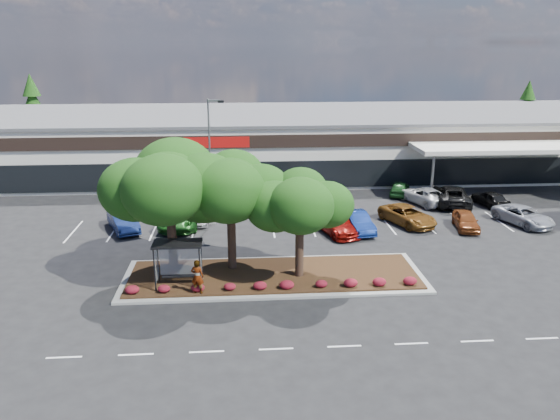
{
  "coord_description": "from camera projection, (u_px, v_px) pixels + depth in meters",
  "views": [
    {
      "loc": [
        -3.85,
        -26.19,
        13.6
      ],
      "look_at": [
        -1.23,
        9.41,
        2.6
      ],
      "focal_mm": 35.0,
      "sensor_mm": 36.0,
      "label": 1
    }
  ],
  "objects": [
    {
      "name": "person_waiting",
      "position": [
        197.0,
        277.0,
        30.04
      ],
      "size": [
        0.81,
        0.63,
        1.96
      ],
      "primitive_type": "imported",
      "rotation": [
        0.0,
        0.0,
        2.89
      ],
      "color": "#594C47",
      "rests_on": "landscape_island"
    },
    {
      "name": "conifer_north_east",
      "position": [
        526.0,
        114.0,
        72.24
      ],
      "size": [
        3.96,
        3.96,
        9.0
      ],
      "primitive_type": "cone",
      "color": "#19360D",
      "rests_on": "ground"
    },
    {
      "name": "car_15",
      "position": [
        424.0,
        195.0,
        47.97
      ],
      "size": [
        4.04,
        5.66,
        1.43
      ],
      "primitive_type": "imported",
      "rotation": [
        0.0,
        0.0,
        3.5
      ],
      "color": "silver",
      "rests_on": "ground"
    },
    {
      "name": "landscape_island",
      "position": [
        274.0,
        276.0,
        32.87
      ],
      "size": [
        18.0,
        6.0,
        0.26
      ],
      "color": "gray",
      "rests_on": "ground"
    },
    {
      "name": "retail_store",
      "position": [
        275.0,
        140.0,
        60.63
      ],
      "size": [
        80.4,
        25.2,
        6.25
      ],
      "color": "white",
      "rests_on": "ground"
    },
    {
      "name": "light_pole",
      "position": [
        212.0,
        170.0,
        41.51
      ],
      "size": [
        1.39,
        0.86,
        9.65
      ],
      "rotation": [
        0.0,
        0.0,
        -0.41
      ],
      "color": "gray",
      "rests_on": "ground"
    },
    {
      "name": "car_6",
      "position": [
        408.0,
        215.0,
        42.43
      ],
      "size": [
        4.18,
        5.62,
        1.42
      ],
      "primitive_type": "imported",
      "rotation": [
        0.0,
        0.0,
        0.41
      ],
      "color": "brown",
      "rests_on": "ground"
    },
    {
      "name": "car_5",
      "position": [
        336.0,
        223.0,
        40.51
      ],
      "size": [
        3.49,
        5.47,
        1.48
      ],
      "primitive_type": "imported",
      "rotation": [
        0.0,
        0.0,
        0.3
      ],
      "color": "maroon",
      "rests_on": "ground"
    },
    {
      "name": "car_9",
      "position": [
        129.0,
        195.0,
        48.23
      ],
      "size": [
        2.81,
        4.53,
        1.41
      ],
      "primitive_type": "imported",
      "rotation": [
        0.0,
        0.0,
        2.81
      ],
      "color": "silver",
      "rests_on": "ground"
    },
    {
      "name": "car_4",
      "position": [
        357.0,
        222.0,
        40.83
      ],
      "size": [
        2.17,
        4.63,
        1.47
      ],
      "primitive_type": "imported",
      "rotation": [
        0.0,
        0.0,
        0.14
      ],
      "color": "navy",
      "rests_on": "ground"
    },
    {
      "name": "car_13",
      "position": [
        313.0,
        191.0,
        48.84
      ],
      "size": [
        4.0,
        6.29,
        1.7
      ],
      "primitive_type": "imported",
      "rotation": [
        0.0,
        0.0,
        3.44
      ],
      "color": "#B5B5B5",
      "rests_on": "ground"
    },
    {
      "name": "island_tree_mid",
      "position": [
        231.0,
        211.0,
        32.72
      ],
      "size": [
        6.6,
        6.6,
        7.32
      ],
      "primitive_type": null,
      "color": "#19360D",
      "rests_on": "landscape_island"
    },
    {
      "name": "car_7",
      "position": [
        466.0,
        220.0,
        41.36
      ],
      "size": [
        2.22,
        4.11,
        1.33
      ],
      "primitive_type": "imported",
      "rotation": [
        0.0,
        0.0,
        -0.17
      ],
      "color": "brown",
      "rests_on": "ground"
    },
    {
      "name": "lane_markings",
      "position": [
        294.0,
        240.0,
        39.16
      ],
      "size": [
        33.12,
        20.06,
        0.01
      ],
      "color": "silver",
      "rests_on": "ground"
    },
    {
      "name": "bus_shelter",
      "position": [
        178.0,
        251.0,
        30.84
      ],
      "size": [
        2.75,
        1.55,
        2.59
      ],
      "color": "black",
      "rests_on": "landscape_island"
    },
    {
      "name": "car_12",
      "position": [
        311.0,
        192.0,
        48.99
      ],
      "size": [
        1.63,
        4.49,
        1.47
      ],
      "primitive_type": "imported",
      "rotation": [
        0.0,
        0.0,
        3.12
      ],
      "color": "slate",
      "rests_on": "ground"
    },
    {
      "name": "island_tree_west",
      "position": [
        170.0,
        211.0,
        31.73
      ],
      "size": [
        7.2,
        7.2,
        7.89
      ],
      "primitive_type": null,
      "color": "#19360D",
      "rests_on": "landscape_island"
    },
    {
      "name": "car_16",
      "position": [
        451.0,
        195.0,
        47.59
      ],
      "size": [
        4.01,
        6.47,
        1.67
      ],
      "primitive_type": "imported",
      "rotation": [
        0.0,
        0.0,
        2.92
      ],
      "color": "black",
      "rests_on": "ground"
    },
    {
      "name": "car_14",
      "position": [
        400.0,
        188.0,
        50.48
      ],
      "size": [
        2.94,
        4.28,
        1.35
      ],
      "primitive_type": "imported",
      "rotation": [
        0.0,
        0.0,
        2.77
      ],
      "color": "#1B4D1E",
      "rests_on": "ground"
    },
    {
      "name": "car_1",
      "position": [
        181.0,
        215.0,
        42.05
      ],
      "size": [
        3.31,
        6.38,
        1.72
      ],
      "primitive_type": "imported",
      "rotation": [
        0.0,
        0.0,
        -0.08
      ],
      "color": "#154914",
      "rests_on": "ground"
    },
    {
      "name": "car_2",
      "position": [
        194.0,
        214.0,
        42.84
      ],
      "size": [
        2.32,
        4.42,
        1.43
      ],
      "primitive_type": "imported",
      "rotation": [
        0.0,
        0.0,
        0.16
      ],
      "color": "silver",
      "rests_on": "ground"
    },
    {
      "name": "conifer_north_west",
      "position": [
        34.0,
        113.0,
        69.5
      ],
      "size": [
        4.4,
        4.4,
        10.0
      ],
      "primitive_type": "cone",
      "color": "#19360D",
      "rests_on": "ground"
    },
    {
      "name": "island_tree_east",
      "position": [
        300.0,
        224.0,
        31.69
      ],
      "size": [
        5.8,
        5.8,
        6.5
      ],
      "primitive_type": null,
      "color": "#19360D",
      "rests_on": "landscape_island"
    },
    {
      "name": "shrub_row",
      "position": [
        276.0,
        285.0,
        30.76
      ],
      "size": [
        17.0,
        0.8,
        0.5
      ],
      "primitive_type": null,
      "color": "maroon",
      "rests_on": "landscape_island"
    },
    {
      "name": "ground",
      "position": [
        316.0,
        307.0,
        29.24
      ],
      "size": [
        160.0,
        160.0,
        0.0
      ],
      "primitive_type": "plane",
      "color": "black",
      "rests_on": "ground"
    },
    {
      "name": "car_3",
      "position": [
        298.0,
        211.0,
        43.36
      ],
      "size": [
        2.06,
        4.75,
        1.52
      ],
      "primitive_type": "imported",
      "rotation": [
        0.0,
        0.0,
        0.1
      ],
      "color": "black",
      "rests_on": "ground"
    },
    {
      "name": "car_8",
      "position": [
        523.0,
        216.0,
        42.39
      ],
      "size": [
        3.83,
        5.46,
        1.38
      ],
      "primitive_type": "imported",
      "rotation": [
        0.0,
        0.0,
        0.34
      ],
      "color": "#979AA2",
      "rests_on": "ground"
    },
    {
      "name": "car_0",
      "position": [
        123.0,
        220.0,
        41.03
      ],
      "size": [
        3.34,
        4.91,
        1.53
      ],
      "primitive_type": "imported",
      "rotation": [
        0.0,
        0.0,
        0.41
      ],
      "color": "navy",
      "rests_on": "ground"
    },
    {
      "name": "car_17",
      "position": [
        490.0,
        199.0,
        47.1
      ],
      "size": [
        2.31,
        4.19,
        1.35
      ],
      "primitive_type": "imported",
      "rotation": [
        0.0,
        0.0,
        3.33
      ],
      "color": "black",
      "rests_on": "ground"
    },
    {
      "name": "car_10",
      "position": [
        223.0,
        199.0,
        46.92
      ],
      "size": [
        2.69,
        4.98,
        1.33
      ],
      "primitive_type": "imported",
      "rotation": [
        0.0,
        0.0,
        3.04
      ],
      "color": "#1B501A",
      "rests_on": "ground"
    }
  ]
}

